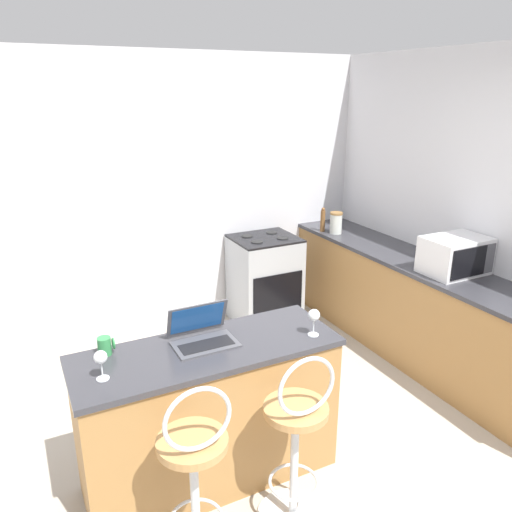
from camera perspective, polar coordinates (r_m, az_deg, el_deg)
The scene contains 14 objects.
ground_plane at distance 3.21m, azimuth 8.02°, elevation -26.87°, with size 20.00×20.00×0.00m, color #ADA393.
wall_back at distance 4.77m, azimuth -9.72°, elevation 6.57°, with size 12.00×0.06×2.60m.
breakfast_bar at distance 3.11m, azimuth -5.30°, elevation -17.53°, with size 1.52×0.55×0.89m.
counter_right at distance 4.56m, azimuth 18.25°, elevation -6.02°, with size 0.58×3.17×0.89m.
bar_stool_near at distance 2.62m, azimuth -6.95°, elevation -24.10°, with size 0.40×0.40×1.07m.
bar_stool_far at distance 2.80m, azimuth 4.66°, elevation -20.66°, with size 0.40×0.40×1.07m.
laptop at distance 2.92m, azimuth -6.21°, elevation -8.70°, with size 0.36×0.28×0.22m.
microwave at distance 4.20m, azimuth 21.82°, elevation 0.06°, with size 0.49×0.35×0.29m.
stove_range at distance 5.03m, azimuth 0.99°, elevation -2.73°, with size 0.62×0.57×0.90m.
storage_jar at distance 5.06m, azimuth 9.13°, elevation 3.77°, with size 0.13×0.13×0.22m.
wine_glass_short at distance 2.64m, azimuth -17.33°, elevation -11.14°, with size 0.07×0.07×0.16m.
mug_green at distance 2.89m, azimuth -16.86°, elevation -9.80°, with size 0.09×0.07×0.10m.
wine_glass_tall at distance 2.96m, azimuth 6.64°, elevation -6.86°, with size 0.07×0.07×0.17m.
pepper_mill at distance 5.11m, azimuth 7.64°, elevation 4.11°, with size 0.05×0.05×0.25m.
Camera 1 is at (-1.35, -1.80, 2.28)m, focal length 35.00 mm.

